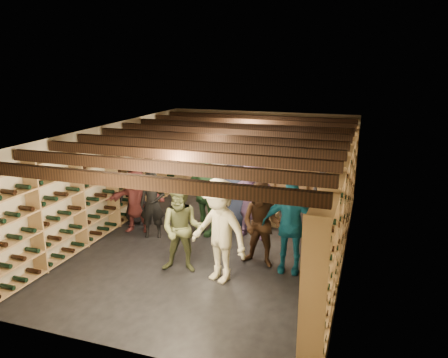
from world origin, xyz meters
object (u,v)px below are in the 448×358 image
(person_2, at_px, (182,229))
(crate_stack_right, at_px, (268,218))
(person_3, at_px, (219,231))
(person_6, at_px, (237,189))
(person_4, at_px, (290,226))
(person_0, at_px, (136,191))
(person_1, at_px, (152,204))
(crate_loose, at_px, (271,206))
(person_10, at_px, (205,194))
(person_12, at_px, (325,200))
(person_8, at_px, (262,225))
(person_5, at_px, (136,200))
(crate_stack_left, at_px, (249,190))
(person_9, at_px, (220,187))
(person_11, at_px, (253,197))

(person_2, bearing_deg, crate_stack_right, 60.44)
(crate_stack_right, bearing_deg, person_3, -93.68)
(person_6, bearing_deg, person_4, -26.89)
(person_0, bearing_deg, person_1, -54.87)
(crate_loose, height_order, person_10, person_10)
(person_10, xyz_separation_m, person_12, (2.54, 1.02, -0.17))
(crate_stack_right, distance_m, person_10, 1.77)
(person_3, bearing_deg, person_6, 122.87)
(person_12, bearing_deg, crate_loose, 132.23)
(person_8, bearing_deg, person_5, 173.67)
(person_4, distance_m, person_6, 2.60)
(person_5, relative_size, person_10, 0.79)
(crate_stack_left, relative_size, person_5, 0.57)
(person_4, bearing_deg, person_3, -146.95)
(person_2, height_order, person_3, person_3)
(person_3, relative_size, person_10, 1.01)
(person_10, bearing_deg, person_9, 107.08)
(person_1, relative_size, person_11, 0.82)
(crate_stack_left, height_order, crate_stack_right, crate_stack_left)
(crate_stack_left, relative_size, person_9, 0.51)
(crate_stack_right, height_order, person_3, person_3)
(person_3, distance_m, person_12, 3.37)
(person_2, height_order, person_8, person_2)
(person_0, distance_m, person_5, 0.55)
(person_9, bearing_deg, person_0, -133.53)
(person_3, distance_m, person_5, 3.06)
(person_5, relative_size, person_6, 0.84)
(person_8, relative_size, person_10, 0.89)
(person_0, height_order, person_3, person_3)
(crate_stack_right, xyz_separation_m, person_1, (-2.26, -1.58, 0.59))
(crate_loose, relative_size, person_0, 0.31)
(person_2, relative_size, person_10, 0.89)
(person_0, relative_size, person_9, 0.96)
(person_2, bearing_deg, crate_loose, 67.62)
(crate_stack_left, bearing_deg, person_9, -108.13)
(person_4, distance_m, person_8, 0.55)
(crate_stack_left, bearing_deg, person_4, -63.25)
(person_1, xyz_separation_m, person_8, (2.63, -0.59, 0.07))
(person_3, height_order, person_8, person_3)
(person_1, bearing_deg, person_4, -30.69)
(person_4, relative_size, person_11, 0.96)
(crate_stack_right, bearing_deg, person_1, -145.12)
(person_4, height_order, person_8, person_4)
(crate_stack_left, height_order, person_12, person_12)
(crate_stack_left, height_order, person_2, person_2)
(person_6, height_order, person_8, person_6)
(crate_stack_left, distance_m, person_4, 3.91)
(person_8, bearing_deg, person_0, 167.39)
(person_4, relative_size, person_5, 1.19)
(person_10, bearing_deg, person_8, -19.51)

